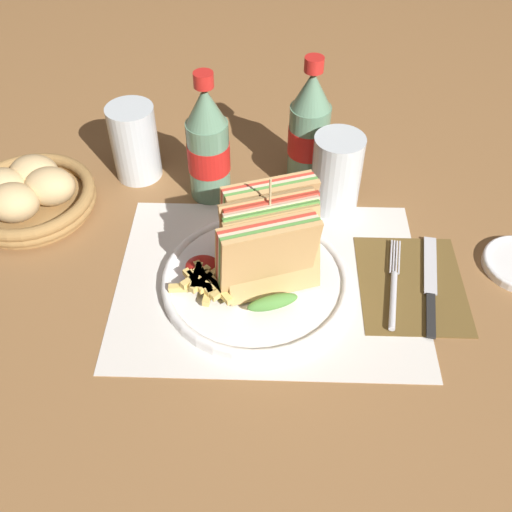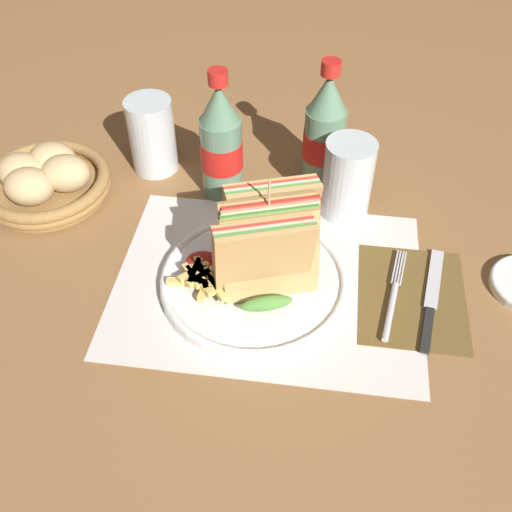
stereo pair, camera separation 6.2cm
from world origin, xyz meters
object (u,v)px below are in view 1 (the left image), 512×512
Objects in this scene: plate_main at (256,281)px; fork at (394,291)px; bread_basket at (28,194)px; glass_near at (336,178)px; knife at (431,285)px; club_sandwich at (268,240)px; coke_bottle_far at (309,130)px; glass_far at (135,142)px; coke_bottle_near at (208,146)px.

plate_main is 1.56× the size of fork.
bread_basket is (-0.37, 0.16, 0.02)m from plate_main.
glass_near is 0.49m from bread_basket.
club_sandwich is at bearing -172.65° from knife.
glass_far is (-0.29, -0.00, -0.03)m from coke_bottle_far.
fork is at bearing -3.32° from plate_main.
knife is at bearing -31.59° from coke_bottle_near.
glass_near is at bearing 58.50° from club_sandwich.
fork is at bearing -69.06° from glass_near.
glass_far is (-0.22, 0.24, -0.02)m from club_sandwich.
fork is (0.19, -0.01, -0.00)m from plate_main.
coke_bottle_near is at bearing 111.44° from plate_main.
glass_near is (0.12, 0.18, 0.05)m from plate_main.
knife is 1.48× the size of glass_near.
coke_bottle_near reaches higher than glass_near.
plate_main is 0.33m from glass_far.
glass_near is at bearing -7.10° from coke_bottle_near.
glass_near reaches higher than bread_basket.
knife is 0.88× the size of coke_bottle_far.
glass_near is (0.04, -0.07, -0.04)m from coke_bottle_far.
knife is at bearing -2.02° from club_sandwich.
plate_main is at bearing -50.56° from glass_far.
coke_bottle_near is at bearing 172.90° from glass_near.
fork is 0.88× the size of knife.
bread_basket is at bearing -149.29° from glass_far.
glass_far is 0.19m from bread_basket.
glass_far is at bearing 129.44° from plate_main.
coke_bottle_far is 0.09m from glass_near.
coke_bottle_near is 1.69× the size of glass_near.
knife is 0.88× the size of coke_bottle_near.
bread_basket is at bearing -167.82° from coke_bottle_far.
plate_main is at bearing -123.86° from glass_near.
fork is at bearing -16.79° from bread_basket.
coke_bottle_near is 0.21m from glass_near.
plate_main is 2.05× the size of glass_far.
coke_bottle_near is 1.04× the size of bread_basket.
club_sandwich is 0.85× the size of coke_bottle_far.
coke_bottle_far reaches higher than club_sandwich.
coke_bottle_far is 1.04× the size of bread_basket.
club_sandwich is at bearing 32.44° from plate_main.
club_sandwich reaches higher than knife.
glass_far is (-0.40, 0.26, 0.06)m from fork.
plate_main reaches higher than fork.
club_sandwich reaches higher than plate_main.
plate_main is 1.22× the size of coke_bottle_far.
plate_main is at bearing -147.56° from club_sandwich.
knife is at bearing 23.76° from fork.
bread_basket is (-0.49, -0.02, -0.03)m from glass_near.
plate_main is 0.07m from club_sandwich.
knife is (0.25, 0.00, -0.00)m from plate_main.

